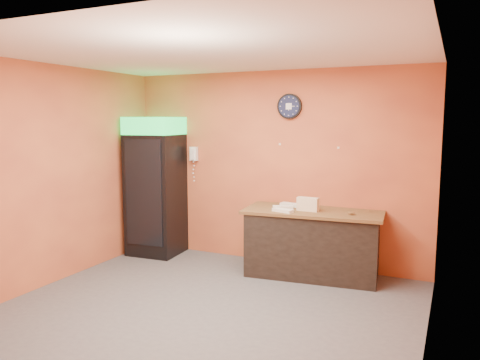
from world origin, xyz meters
The scene contains 15 objects.
floor centered at (0.00, 0.00, 0.00)m, with size 4.50×4.50×0.00m, color #47474C.
back_wall centered at (0.00, 2.00, 1.40)m, with size 4.50×0.02×2.80m, color #D56E3C.
left_wall centered at (-2.25, 0.00, 1.40)m, with size 0.02×4.00×2.80m, color #D56E3C.
right_wall centered at (2.25, 0.00, 1.40)m, with size 0.02×4.00×2.80m, color #D56E3C.
ceiling centered at (0.00, 0.00, 2.80)m, with size 4.50×4.00×0.02m, color white.
beverage_cooler centered at (-1.82, 1.60, 1.05)m, with size 0.80×0.81×2.14m.
prep_counter centered at (0.72, 1.62, 0.43)m, with size 1.71×0.76×0.86m, color black.
wall_clock centered at (0.25, 1.97, 2.29)m, with size 0.36×0.06×0.36m.
wall_phone centered at (-1.31, 1.95, 1.57)m, with size 0.12×0.10×0.22m.
butcher_paper centered at (0.72, 1.62, 0.88)m, with size 1.83×0.82×0.04m, color brown.
sub_roll_stack centered at (0.67, 1.54, 0.99)m, with size 0.29×0.11×0.18m.
wrapped_sandwich_left centered at (0.31, 1.56, 0.92)m, with size 0.27×0.11×0.04m, color white.
wrapped_sandwich_mid centered at (0.39, 1.34, 0.92)m, with size 0.28×0.11×0.04m, color white.
wrapped_sandwich_right centered at (0.36, 1.76, 0.92)m, with size 0.31×0.12×0.04m, color white.
kitchen_tool centered at (0.48, 1.77, 0.93)m, with size 0.06×0.06×0.06m, color silver.
Camera 1 is at (2.42, -4.37, 2.11)m, focal length 35.00 mm.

